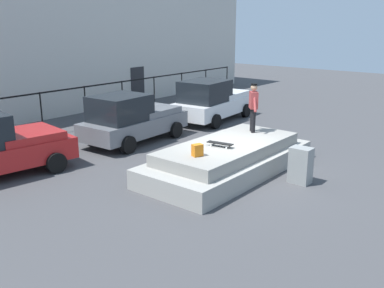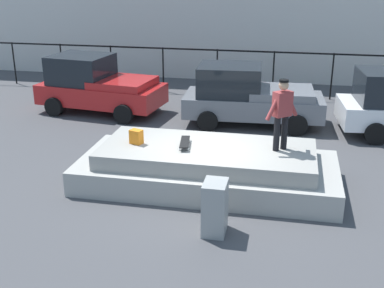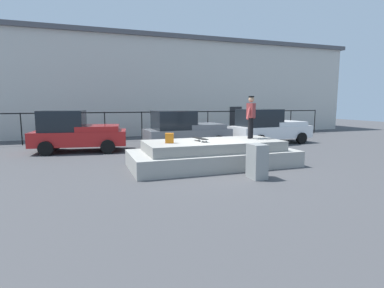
{
  "view_description": "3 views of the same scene",
  "coord_description": "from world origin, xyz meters",
  "px_view_note": "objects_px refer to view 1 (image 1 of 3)",
  "views": [
    {
      "loc": [
        -10.59,
        -7.09,
        4.52
      ],
      "look_at": [
        -0.17,
        1.46,
        0.69
      ],
      "focal_mm": 40.71,
      "sensor_mm": 36.0,
      "label": 1
    },
    {
      "loc": [
        1.78,
        -10.32,
        4.93
      ],
      "look_at": [
        -0.47,
        0.67,
        0.78
      ],
      "focal_mm": 46.18,
      "sensor_mm": 36.0,
      "label": 2
    },
    {
      "loc": [
        -4.34,
        -9.85,
        2.29
      ],
      "look_at": [
        -0.51,
        1.01,
        0.72
      ],
      "focal_mm": 28.28,
      "sensor_mm": 36.0,
      "label": 3
    }
  ],
  "objects_px": {
    "backpack": "(197,150)",
    "car_grey_pickup_mid": "(131,119)",
    "skateboard": "(220,143)",
    "utility_box": "(301,165)",
    "skateboarder": "(253,105)",
    "car_white_pickup_far": "(212,101)"
  },
  "relations": [
    {
      "from": "utility_box",
      "to": "skateboarder",
      "type": "bearing_deg",
      "value": 64.45
    },
    {
      "from": "skateboarder",
      "to": "backpack",
      "type": "bearing_deg",
      "value": -175.23
    },
    {
      "from": "skateboarder",
      "to": "skateboard",
      "type": "relative_size",
      "value": 1.96
    },
    {
      "from": "car_white_pickup_far",
      "to": "skateboarder",
      "type": "bearing_deg",
      "value": -129.84
    },
    {
      "from": "backpack",
      "to": "utility_box",
      "type": "xyz_separation_m",
      "value": [
        2.19,
        -2.04,
        -0.57
      ]
    },
    {
      "from": "car_white_pickup_far",
      "to": "backpack",
      "type": "bearing_deg",
      "value": -145.84
    },
    {
      "from": "backpack",
      "to": "utility_box",
      "type": "relative_size",
      "value": 0.32
    },
    {
      "from": "backpack",
      "to": "car_grey_pickup_mid",
      "type": "relative_size",
      "value": 0.08
    },
    {
      "from": "skateboard",
      "to": "car_white_pickup_far",
      "type": "xyz_separation_m",
      "value": [
        5.93,
        4.74,
        -0.08
      ]
    },
    {
      "from": "skateboarder",
      "to": "car_white_pickup_far",
      "type": "relative_size",
      "value": 0.34
    },
    {
      "from": "backpack",
      "to": "car_grey_pickup_mid",
      "type": "height_order",
      "value": "car_grey_pickup_mid"
    },
    {
      "from": "skateboard",
      "to": "backpack",
      "type": "height_order",
      "value": "backpack"
    },
    {
      "from": "skateboard",
      "to": "utility_box",
      "type": "bearing_deg",
      "value": -63.51
    },
    {
      "from": "skateboarder",
      "to": "car_white_pickup_far",
      "type": "bearing_deg",
      "value": 50.16
    },
    {
      "from": "skateboard",
      "to": "car_white_pickup_far",
      "type": "relative_size",
      "value": 0.17
    },
    {
      "from": "car_grey_pickup_mid",
      "to": "car_white_pickup_far",
      "type": "distance_m",
      "value": 4.94
    },
    {
      "from": "skateboarder",
      "to": "skateboard",
      "type": "distance_m",
      "value": 2.32
    },
    {
      "from": "skateboarder",
      "to": "utility_box",
      "type": "xyz_separation_m",
      "value": [
        -1.11,
        -2.32,
        -1.33
      ]
    },
    {
      "from": "car_grey_pickup_mid",
      "to": "skateboard",
      "type": "bearing_deg",
      "value": -101.47
    },
    {
      "from": "skateboard",
      "to": "car_grey_pickup_mid",
      "type": "bearing_deg",
      "value": 78.53
    },
    {
      "from": "backpack",
      "to": "utility_box",
      "type": "distance_m",
      "value": 3.05
    },
    {
      "from": "utility_box",
      "to": "skateboard",
      "type": "bearing_deg",
      "value": 116.46
    }
  ]
}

